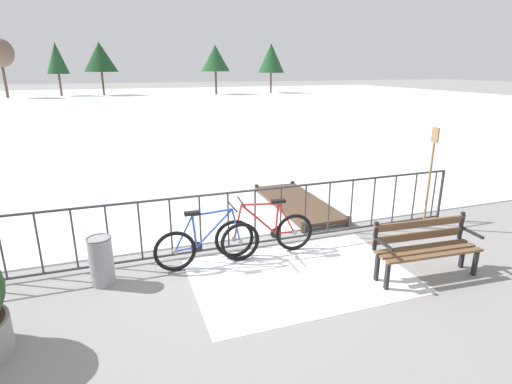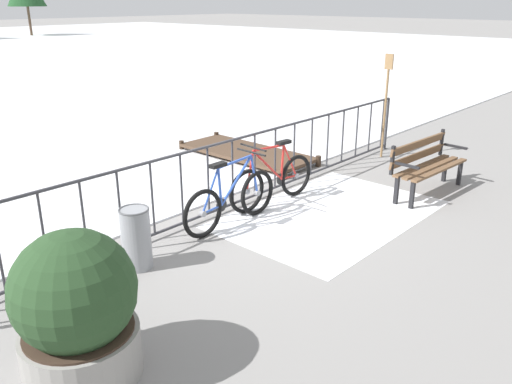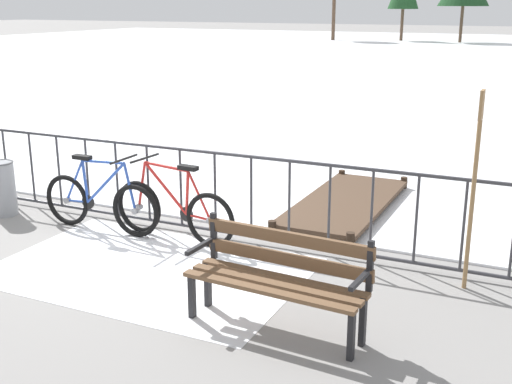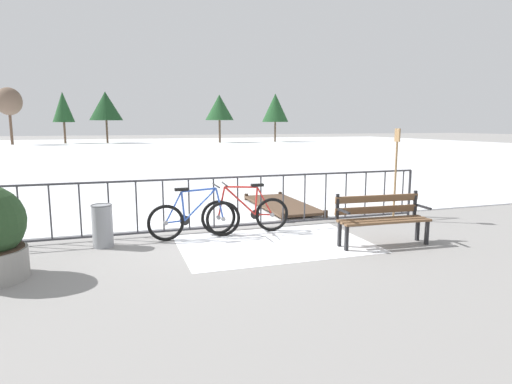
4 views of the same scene
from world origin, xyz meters
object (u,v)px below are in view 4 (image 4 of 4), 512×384
Objects in this scene: bicycle_near_railing at (246,214)px; bicycle_second at (195,219)px; oar_upright at (396,168)px; trash_bin at (102,225)px; park_bench at (381,215)px.

bicycle_near_railing and bicycle_second have the same top height.
bicycle_near_railing is 0.86× the size of oar_upright.
trash_bin is (-2.58, -0.16, 0.00)m from bicycle_near_railing.
trash_bin is at bearing -178.05° from oar_upright.
oar_upright is at bearing 2.13° from bicycle_second.
trash_bin is 6.01m from oar_upright.
park_bench is 2.14m from oar_upright.
bicycle_near_railing is 2.59m from trash_bin.
trash_bin is 0.37× the size of oar_upright.
oar_upright is at bearing 1.95° from trash_bin.
bicycle_second is 1.58m from trash_bin.
bicycle_second reaches higher than trash_bin.
bicycle_second reaches higher than park_bench.
oar_upright is at bearing 0.81° from bicycle_near_railing.
bicycle_near_railing is 1.00× the size of bicycle_second.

